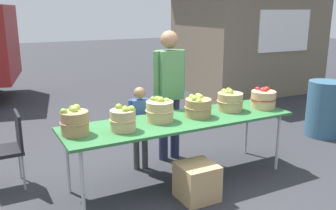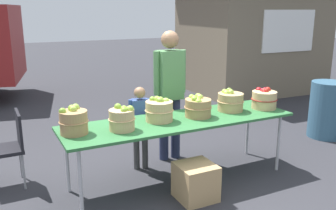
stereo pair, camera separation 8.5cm
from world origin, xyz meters
TOP-DOWN VIEW (x-y plane):
  - ground_plane at (0.00, 0.00)m, footprint 40.00×40.00m
  - market_table at (0.00, 0.00)m, footprint 2.70×0.76m
  - apple_basket_green_0 at (-1.19, 0.05)m, footprint 0.30×0.30m
  - apple_basket_green_1 at (-0.71, -0.06)m, footprint 0.28×0.28m
  - apple_basket_green_2 at (-0.23, 0.06)m, footprint 0.33×0.33m
  - apple_basket_green_3 at (0.24, 0.01)m, footprint 0.32×0.32m
  - apple_basket_green_4 at (0.74, 0.06)m, footprint 0.33×0.33m
  - apple_basket_red_0 at (1.18, -0.04)m, footprint 0.33×0.33m
  - vendor_adult at (0.20, 0.65)m, footprint 0.45×0.23m
  - child_customer at (-0.28, 0.51)m, footprint 0.27×0.19m
  - food_kiosk at (4.04, 3.79)m, footprint 3.58×3.00m
  - folding_chair at (-1.76, 0.75)m, footprint 0.40×0.40m
  - trash_barrel at (2.80, 0.33)m, footprint 0.54×0.54m
  - produce_crate at (-0.06, -0.47)m, footprint 0.39×0.39m

SIDE VIEW (x-z plane):
  - ground_plane at x=0.00m, z-range 0.00..0.00m
  - produce_crate at x=-0.06m, z-range 0.00..0.39m
  - trash_barrel at x=2.80m, z-range 0.00..0.88m
  - folding_chair at x=-1.76m, z-range 0.08..0.94m
  - child_customer at x=-0.28m, z-range 0.09..1.15m
  - market_table at x=0.00m, z-range 0.34..1.09m
  - apple_basket_green_3 at x=0.24m, z-range 0.74..1.00m
  - apple_basket_green_4 at x=0.74m, z-range 0.73..1.00m
  - apple_basket_red_0 at x=1.18m, z-range 0.74..1.00m
  - apple_basket_green_1 at x=-0.71m, z-range 0.74..1.01m
  - apple_basket_green_2 at x=-0.23m, z-range 0.74..1.01m
  - apple_basket_green_0 at x=-1.19m, z-range 0.73..1.02m
  - vendor_adult at x=0.20m, z-range 0.15..1.86m
  - food_kiosk at x=4.04m, z-range 0.01..2.75m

